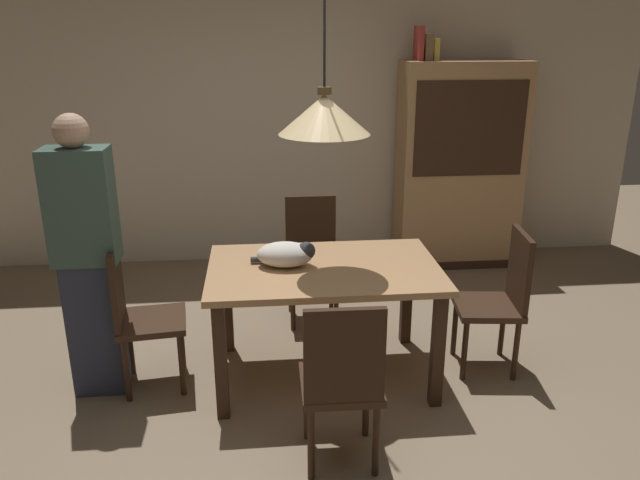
{
  "coord_description": "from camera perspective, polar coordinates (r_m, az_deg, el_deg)",
  "views": [
    {
      "loc": [
        -0.36,
        -3.05,
        2.12
      ],
      "look_at": [
        0.0,
        0.61,
        0.85
      ],
      "focal_mm": 34.7,
      "sensor_mm": 36.0,
      "label": 1
    }
  ],
  "objects": [
    {
      "name": "book_brown_thick",
      "position": [
        5.56,
        9.77,
        17.14
      ],
      "size": [
        0.06,
        0.24,
        0.22
      ],
      "primitive_type": "cube",
      "color": "brown",
      "rests_on": "hutch_bookcase"
    },
    {
      "name": "ground",
      "position": [
        3.74,
        0.91,
        -15.56
      ],
      "size": [
        10.0,
        10.0,
        0.0
      ],
      "primitive_type": "plane",
      "color": "#847056"
    },
    {
      "name": "hutch_bookcase",
      "position": [
        5.8,
        12.67,
        6.33
      ],
      "size": [
        1.12,
        0.45,
        1.85
      ],
      "color": "tan",
      "rests_on": "ground"
    },
    {
      "name": "dining_table",
      "position": [
        3.78,
        0.37,
        -3.86
      ],
      "size": [
        1.4,
        0.9,
        0.75
      ],
      "color": "tan",
      "rests_on": "ground"
    },
    {
      "name": "chair_left_side",
      "position": [
        3.89,
        -16.49,
        -6.26
      ],
      "size": [
        0.44,
        0.44,
        0.93
      ],
      "color": "#382316",
      "rests_on": "ground"
    },
    {
      "name": "cat_sleeping",
      "position": [
        3.73,
        -3.08,
        -1.31
      ],
      "size": [
        0.39,
        0.25,
        0.16
      ],
      "color": "silver",
      "rests_on": "dining_table"
    },
    {
      "name": "book_yellow_short",
      "position": [
        5.58,
        10.47,
        16.9
      ],
      "size": [
        0.04,
        0.2,
        0.18
      ],
      "primitive_type": "cube",
      "color": "gold",
      "rests_on": "hutch_bookcase"
    },
    {
      "name": "book_red_tall",
      "position": [
        5.55,
        9.09,
        17.48
      ],
      "size": [
        0.04,
        0.22,
        0.28
      ],
      "primitive_type": "cube",
      "color": "#B73833",
      "rests_on": "hutch_bookcase"
    },
    {
      "name": "chair_near_front",
      "position": [
        3.07,
        2.09,
        -12.62
      ],
      "size": [
        0.41,
        0.41,
        0.93
      ],
      "color": "#382316",
      "rests_on": "ground"
    },
    {
      "name": "chair_far_back",
      "position": [
        4.65,
        -0.77,
        -1.22
      ],
      "size": [
        0.4,
        0.4,
        0.93
      ],
      "color": "#382316",
      "rests_on": "ground"
    },
    {
      "name": "back_wall",
      "position": [
        5.75,
        -2.07,
        12.35
      ],
      "size": [
        6.4,
        0.1,
        2.9
      ],
      "primitive_type": "cube",
      "color": "beige",
      "rests_on": "ground"
    },
    {
      "name": "pendant_lamp",
      "position": [
        3.51,
        0.4,
        11.54
      ],
      "size": [
        0.52,
        0.52,
        1.3
      ],
      "color": "beige"
    },
    {
      "name": "chair_right_side",
      "position": [
        4.1,
        16.33,
        -4.92
      ],
      "size": [
        0.44,
        0.44,
        0.93
      ],
      "color": "#382316",
      "rests_on": "ground"
    },
    {
      "name": "person_standing",
      "position": [
        3.81,
        -20.63,
        -1.68
      ],
      "size": [
        0.36,
        0.22,
        1.69
      ],
      "color": "#2D3347",
      "rests_on": "ground"
    }
  ]
}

